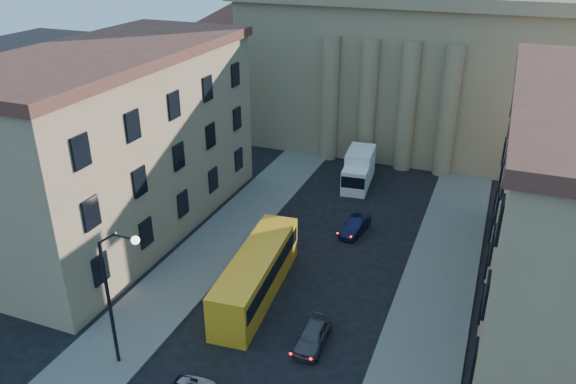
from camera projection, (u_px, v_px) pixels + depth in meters
name	position (u px, v px, depth m)	size (l,w,h in m)	color
sidewalk_left	(192.00, 269.00, 40.99)	(5.00, 60.00, 0.15)	#605E58
sidewalk_right	(428.00, 323.00, 35.37)	(5.00, 60.00, 0.15)	#605E58
church	(414.00, 31.00, 64.68)	(68.02, 28.76, 36.60)	#8B7655
building_left	(117.00, 142.00, 44.03)	(11.60, 26.60, 14.70)	tan
street_lamp	(115.00, 288.00, 29.84)	(2.62, 0.44, 8.83)	black
car_right_far	(313.00, 335.00, 33.45)	(1.54, 3.82, 1.30)	#454449
car_right_distant	(355.00, 226.00, 45.71)	(1.32, 3.79, 1.25)	black
city_bus	(256.00, 273.00, 37.60)	(3.51, 11.39, 3.16)	#FCA71C
box_truck	(358.00, 170.00, 53.96)	(2.89, 6.18, 3.29)	white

